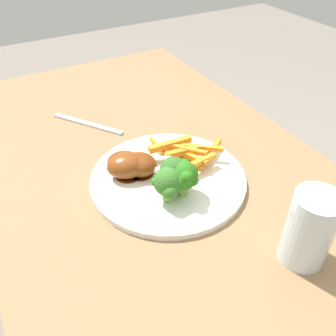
# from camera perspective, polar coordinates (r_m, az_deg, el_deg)

# --- Properties ---
(dining_table) EXTENTS (1.16, 0.65, 0.70)m
(dining_table) POSITION_cam_1_polar(r_m,az_deg,el_deg) (0.78, -1.43, -6.53)
(dining_table) COLOR #8E6B47
(dining_table) RESTS_ON ground_plane
(dinner_plate) EXTENTS (0.29, 0.29, 0.01)m
(dinner_plate) POSITION_cam_1_polar(r_m,az_deg,el_deg) (0.68, 0.00, -1.71)
(dinner_plate) COLOR white
(dinner_plate) RESTS_ON dining_table
(broccoli_floret_front) EXTENTS (0.06, 0.05, 0.07)m
(broccoli_floret_front) POSITION_cam_1_polar(r_m,az_deg,el_deg) (0.62, 1.03, -0.67)
(broccoli_floret_front) COLOR #74BD55
(broccoli_floret_front) RESTS_ON dinner_plate
(broccoli_floret_middle) EXTENTS (0.06, 0.06, 0.07)m
(broccoli_floret_middle) POSITION_cam_1_polar(r_m,az_deg,el_deg) (0.61, 2.50, -1.30)
(broccoli_floret_middle) COLOR #8CAC4C
(broccoli_floret_middle) RESTS_ON dinner_plate
(broccoli_floret_back) EXTENTS (0.06, 0.05, 0.07)m
(broccoli_floret_back) POSITION_cam_1_polar(r_m,az_deg,el_deg) (0.60, 0.11, -2.31)
(broccoli_floret_back) COLOR #7FAD51
(broccoli_floret_back) RESTS_ON dinner_plate
(carrot_fries_pile) EXTENTS (0.15, 0.16, 0.04)m
(carrot_fries_pile) POSITION_cam_1_polar(r_m,az_deg,el_deg) (0.70, 2.60, 2.25)
(carrot_fries_pile) COLOR orange
(carrot_fries_pile) RESTS_ON dinner_plate
(chicken_drumstick_near) EXTENTS (0.11, 0.09, 0.04)m
(chicken_drumstick_near) POSITION_cam_1_polar(r_m,az_deg,el_deg) (0.67, -4.11, 0.44)
(chicken_drumstick_near) COLOR #531F0A
(chicken_drumstick_near) RESTS_ON dinner_plate
(chicken_drumstick_far) EXTENTS (0.11, 0.10, 0.04)m
(chicken_drumstick_far) POSITION_cam_1_polar(r_m,az_deg,el_deg) (0.68, -6.46, 0.68)
(chicken_drumstick_far) COLOR #53200E
(chicken_drumstick_far) RESTS_ON dinner_plate
(chicken_drumstick_extra) EXTENTS (0.07, 0.13, 0.05)m
(chicken_drumstick_extra) POSITION_cam_1_polar(r_m,az_deg,el_deg) (0.67, -6.18, 0.58)
(chicken_drumstick_extra) COLOR #55230C
(chicken_drumstick_extra) RESTS_ON dinner_plate
(fork) EXTENTS (0.16, 0.12, 0.00)m
(fork) POSITION_cam_1_polar(r_m,az_deg,el_deg) (0.87, -12.65, 6.87)
(fork) COLOR silver
(fork) RESTS_ON dining_table
(water_glass) EXTENTS (0.07, 0.07, 0.12)m
(water_glass) POSITION_cam_1_polar(r_m,az_deg,el_deg) (0.55, 21.57, -9.02)
(water_glass) COLOR silver
(water_glass) RESTS_ON dining_table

